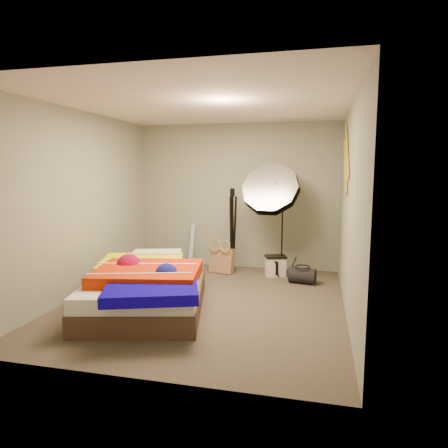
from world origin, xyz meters
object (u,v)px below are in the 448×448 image
(bed, at_px, (147,286))
(camera_tripod, at_px, (232,225))
(camera_case, at_px, (275,267))
(wrapping_roll, at_px, (192,245))
(duffel_bag, at_px, (302,276))
(tote_bag, at_px, (222,260))
(photo_umbrella, at_px, (271,191))

(bed, distance_m, camera_tripod, 2.15)
(camera_case, height_order, bed, bed)
(camera_case, xyz_separation_m, camera_tripod, (-0.73, 0.05, 0.66))
(wrapping_roll, height_order, duffel_bag, wrapping_roll)
(tote_bag, relative_size, wrapping_roll, 0.56)
(wrapping_roll, bearing_deg, camera_tripod, -22.49)
(tote_bag, relative_size, duffel_bag, 1.07)
(camera_case, relative_size, duffel_bag, 0.79)
(duffel_bag, bearing_deg, camera_case, 152.50)
(tote_bag, xyz_separation_m, wrapping_roll, (-0.66, 0.40, 0.17))
(bed, height_order, photo_umbrella, photo_umbrella)
(wrapping_roll, height_order, photo_umbrella, photo_umbrella)
(camera_case, bearing_deg, tote_bag, 162.92)
(camera_tripod, bearing_deg, photo_umbrella, -13.50)
(camera_case, xyz_separation_m, bed, (-1.37, -1.93, 0.13))
(bed, bearing_deg, duffel_bag, 41.07)
(duffel_bag, bearing_deg, wrapping_roll, 170.07)
(duffel_bag, distance_m, camera_tripod, 1.42)
(bed, distance_m, photo_umbrella, 2.49)
(tote_bag, height_order, camera_case, tote_bag)
(camera_case, bearing_deg, camera_tripod, 158.39)
(wrapping_roll, bearing_deg, photo_umbrella, -18.62)
(tote_bag, bearing_deg, bed, -88.50)
(bed, bearing_deg, wrapping_roll, 94.44)
(wrapping_roll, distance_m, camera_tripod, 0.99)
(wrapping_roll, bearing_deg, camera_case, -14.14)
(bed, height_order, camera_tripod, camera_tripod)
(wrapping_roll, height_order, camera_tripod, camera_tripod)
(duffel_bag, height_order, bed, bed)
(photo_umbrella, bearing_deg, duffel_bag, -24.62)
(bed, bearing_deg, camera_tripod, 72.03)
(photo_umbrella, bearing_deg, wrapping_roll, 161.38)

